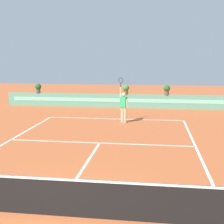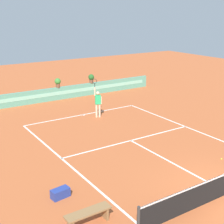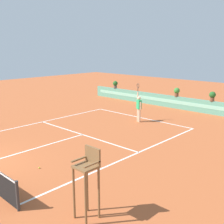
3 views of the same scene
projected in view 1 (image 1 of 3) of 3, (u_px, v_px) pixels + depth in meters
ground_plane at (98, 146)px, 13.23m from camera, size 60.00×60.00×0.00m
court_lines at (101, 141)px, 13.93m from camera, size 8.32×11.94×0.01m
net at (52, 195)px, 7.29m from camera, size 8.92×0.10×1.00m
back_wall_barrier at (123, 101)px, 23.28m from camera, size 18.00×0.21×1.00m
tennis_player at (124, 105)px, 17.75m from camera, size 0.57×0.35×2.58m
tennis_ball_near_baseline at (148, 184)px, 9.16m from camera, size 0.07×0.07×0.07m
potted_plant_right at (167, 89)px, 22.70m from camera, size 0.48×0.48×0.72m
potted_plant_far_left at (38, 88)px, 24.00m from camera, size 0.48×0.48×0.72m
potted_plant_centre at (126, 89)px, 23.10m from camera, size 0.48×0.48×0.72m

